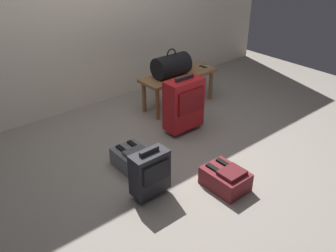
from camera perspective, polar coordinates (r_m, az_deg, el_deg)
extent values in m
plane|color=gray|center=(3.60, 0.99, -4.39)|extent=(6.60, 6.60, 0.00)
cube|color=olive|center=(4.41, 1.73, 8.11)|extent=(1.00, 0.36, 0.04)
cylinder|color=olive|center=(4.15, -1.70, 3.49)|extent=(0.05, 0.05, 0.39)
cylinder|color=olive|center=(4.69, 6.81, 6.44)|extent=(0.05, 0.05, 0.39)
cylinder|color=olive|center=(4.34, -3.84, 4.63)|extent=(0.05, 0.05, 0.39)
cylinder|color=olive|center=(4.86, 4.60, 7.37)|extent=(0.05, 0.05, 0.39)
cylinder|color=black|center=(4.29, 0.53, 9.59)|extent=(0.44, 0.26, 0.26)
torus|color=black|center=(4.24, 0.54, 11.37)|extent=(0.14, 0.02, 0.14)
cube|color=silver|center=(4.64, 5.58, 9.33)|extent=(0.07, 0.14, 0.01)
cube|color=black|center=(4.64, 5.59, 9.38)|extent=(0.06, 0.13, 0.00)
cube|color=red|center=(3.85, 2.51, 3.54)|extent=(0.43, 0.21, 0.55)
cube|color=maroon|center=(3.74, 3.73, 3.90)|extent=(0.34, 0.02, 0.25)
cube|color=#262628|center=(3.73, 2.61, 7.64)|extent=(0.24, 0.03, 0.04)
cylinder|color=black|center=(3.95, 0.11, -0.65)|extent=(0.02, 0.05, 0.05)
cylinder|color=black|center=(4.12, 3.28, 0.67)|extent=(0.02, 0.05, 0.05)
cube|color=black|center=(2.95, -2.91, -7.37)|extent=(0.32, 0.16, 0.37)
cube|color=black|center=(2.86, -1.81, -7.48)|extent=(0.26, 0.02, 0.17)
cube|color=#262628|center=(2.83, -3.02, -4.03)|extent=(0.18, 0.03, 0.04)
cylinder|color=black|center=(3.06, -5.16, -10.83)|extent=(0.02, 0.05, 0.05)
cylinder|color=black|center=(3.16, -1.81, -9.20)|extent=(0.02, 0.05, 0.05)
cube|color=slate|center=(3.38, -5.55, -5.30)|extent=(0.28, 0.38, 0.17)
cube|color=#515559|center=(3.27, -4.96, -4.32)|extent=(0.21, 0.17, 0.04)
cube|color=black|center=(3.34, -7.16, -3.83)|extent=(0.04, 0.19, 0.02)
cube|color=black|center=(3.40, -5.39, -3.11)|extent=(0.04, 0.19, 0.02)
cube|color=maroon|center=(3.16, 9.09, -8.32)|extent=(0.28, 0.38, 0.17)
cube|color=#55181C|center=(3.06, 10.16, -7.35)|extent=(0.21, 0.17, 0.04)
cube|color=black|center=(3.10, 7.52, -6.84)|extent=(0.04, 0.19, 0.02)
cube|color=black|center=(3.18, 9.09, -5.96)|extent=(0.04, 0.19, 0.02)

